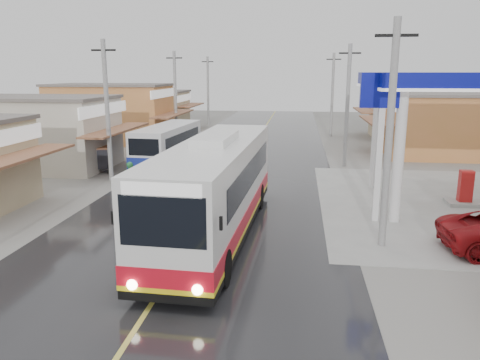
{
  "coord_description": "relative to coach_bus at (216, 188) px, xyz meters",
  "views": [
    {
      "loc": [
        3.87,
        -16.68,
        6.22
      ],
      "look_at": [
        1.34,
        3.4,
        1.53
      ],
      "focal_mm": 35.0,
      "sensor_mm": 36.0,
      "label": 1
    }
  ],
  "objects": [
    {
      "name": "centre_line",
      "position": [
        -0.8,
        14.58,
        -1.87
      ],
      "size": [
        0.15,
        90.0,
        0.01
      ],
      "primitive_type": "cube",
      "color": "#D8CC4C",
      "rests_on": "road"
    },
    {
      "name": "shopfronts_left",
      "position": [
        -13.8,
        17.58,
        -1.89
      ],
      "size": [
        11.0,
        44.0,
        5.2
      ],
      "primitive_type": null,
      "color": "tan",
      "rests_on": "ground"
    },
    {
      "name": "road",
      "position": [
        -0.8,
        14.58,
        -1.88
      ],
      "size": [
        12.0,
        90.0,
        0.02
      ],
      "primitive_type": "cube",
      "color": "black",
      "rests_on": "ground"
    },
    {
      "name": "utility_poles_right",
      "position": [
        6.2,
        14.58,
        -1.89
      ],
      "size": [
        1.6,
        36.0,
        8.0
      ],
      "primitive_type": null,
      "color": "gray",
      "rests_on": "ground"
    },
    {
      "name": "coach_bus",
      "position": [
        0.0,
        0.0,
        0.0
      ],
      "size": [
        3.3,
        12.69,
        3.93
      ],
      "rotation": [
        0.0,
        0.0,
        -0.04
      ],
      "color": "silver",
      "rests_on": "road"
    },
    {
      "name": "cyclist",
      "position": [
        -4.56,
        3.22,
        -1.16
      ],
      "size": [
        1.35,
        2.19,
        2.23
      ],
      "rotation": [
        0.0,
        0.0,
        0.33
      ],
      "color": "black",
      "rests_on": "ground"
    },
    {
      "name": "second_bus",
      "position": [
        -5.59,
        13.03,
        -0.42
      ],
      "size": [
        2.81,
        8.39,
        2.74
      ],
      "rotation": [
        0.0,
        0.0,
        -0.07
      ],
      "color": "silver",
      "rests_on": "road"
    },
    {
      "name": "tricycle_near",
      "position": [
        -9.55,
        11.02,
        -0.98
      ],
      "size": [
        2.02,
        2.28,
        1.61
      ],
      "rotation": [
        0.0,
        0.0,
        0.36
      ],
      "color": "#26262D",
      "rests_on": "ground"
    },
    {
      "name": "ground",
      "position": [
        -0.8,
        -0.42,
        -1.89
      ],
      "size": [
        120.0,
        120.0,
        0.0
      ],
      "primitive_type": "plane",
      "color": "slate",
      "rests_on": "ground"
    },
    {
      "name": "utility_poles_left",
      "position": [
        -7.8,
        15.58,
        -1.89
      ],
      "size": [
        1.6,
        50.0,
        8.0
      ],
      "primitive_type": null,
      "color": "gray",
      "rests_on": "ground"
    }
  ]
}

